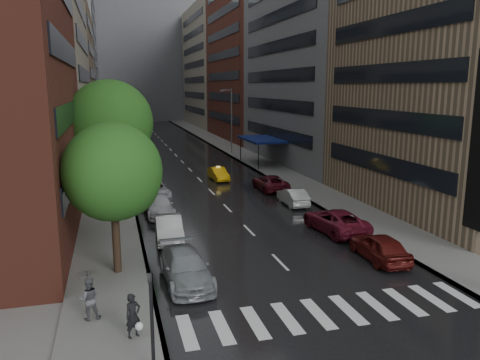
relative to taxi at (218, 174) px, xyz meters
name	(u,v)px	position (x,y,z in m)	size (l,w,h in m)	color
ground	(310,293)	(-1.82, -27.22, -0.65)	(220.00, 220.00, 0.00)	gray
road	(172,151)	(-1.82, 22.78, -0.65)	(14.00, 140.00, 0.01)	black
sidewalk_left	(109,153)	(-10.82, 22.78, -0.58)	(4.00, 140.00, 0.15)	gray
sidewalk_right	(231,149)	(7.18, 22.78, -0.58)	(4.00, 140.00, 0.15)	gray
crosswalk	(333,311)	(-1.62, -29.22, -0.64)	(13.15, 2.80, 0.01)	silver
buildings_left	(62,42)	(-16.82, 31.57, 15.33)	(8.00, 108.00, 38.00)	maroon
buildings_right	(256,52)	(13.18, 29.48, 14.38)	(8.05, 109.10, 36.00)	#937A5B
building_far	(139,62)	(-1.82, 90.78, 15.35)	(40.00, 14.00, 32.00)	slate
tree_near	(113,172)	(-10.42, -22.56, 4.68)	(4.89, 4.89, 7.79)	#382619
tree_mid	(110,123)	(-10.42, -10.32, 6.18)	(6.26, 6.26, 9.98)	#382619
tree_far	(110,119)	(-10.42, 3.72, 5.56)	(5.69, 5.69, 9.07)	#382619
taxi	(218,174)	(0.00, 0.00, 0.00)	(1.38, 3.96, 1.31)	#FCB60D
parked_cars_left	(156,198)	(-7.22, -9.57, 0.10)	(3.02, 35.39, 1.53)	gray
parked_cars_right	(312,207)	(3.58, -15.32, 0.09)	(3.01, 23.31, 1.54)	#571311
ped_bag_walker	(133,316)	(-9.94, -29.30, 0.33)	(0.75, 0.66, 1.72)	black
ped_black_umbrella	(88,291)	(-11.60, -27.42, 0.72)	(0.96, 0.98, 2.09)	#55565A
traffic_light	(152,313)	(-9.42, -31.66, 1.58)	(0.18, 0.15, 3.45)	black
street_lamp_left	(120,132)	(-9.54, 2.78, 4.24)	(1.74, 0.22, 9.00)	gray
street_lamp_right	(231,120)	(5.90, 17.78, 4.24)	(1.74, 0.22, 9.00)	gray
awning	(262,139)	(7.17, 7.78, 2.48)	(4.00, 8.00, 3.12)	navy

